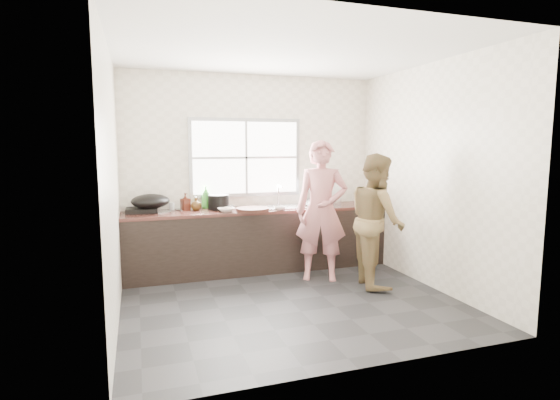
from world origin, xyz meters
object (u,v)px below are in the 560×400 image
object	(u,v)px
bowl_crabs	(317,205)
bottle_brown_short	(196,204)
cutting_board	(253,209)
glass_jar	(172,206)
dish_rack	(322,194)
wok	(150,201)
pot_lid_right	(185,209)
plate_food	(191,208)
burner	(142,210)
bottle_brown_tall	(185,202)
bowl_held	(280,208)
bottle_green	(206,197)
black_pot	(219,202)
woman	(321,215)
bowl_mince	(226,210)
pot_lid_left	(162,212)
person_side	(377,220)

from	to	relation	value
bowl_crabs	bottle_brown_short	xyz separation A→B (m)	(-1.65, 0.23, 0.05)
cutting_board	glass_jar	distance (m)	1.10
bowl_crabs	dish_rack	xyz separation A→B (m)	(0.12, 0.10, 0.14)
bottle_brown_short	wok	distance (m)	0.59
dish_rack	pot_lid_right	size ratio (longest dim) A/B	1.85
plate_food	burner	xyz separation A→B (m)	(-0.64, -0.06, 0.02)
plate_food	bottle_brown_tall	distance (m)	0.16
bowl_crabs	plate_food	xyz separation A→B (m)	(-1.70, 0.37, -0.02)
bowl_held	bottle_brown_tall	size ratio (longest dim) A/B	0.88
plate_food	bottle_green	xyz separation A→B (m)	(0.20, 0.00, 0.15)
bottle_brown_short	bottle_brown_tall	bearing A→B (deg)	160.31
black_pot	plate_food	size ratio (longest dim) A/B	1.24
glass_jar	pot_lid_right	bearing A→B (deg)	0.00
woman	pot_lid_right	size ratio (longest dim) A/B	6.85
bowl_mince	wok	size ratio (longest dim) A/B	0.44
woman	glass_jar	size ratio (longest dim) A/B	16.78
bowl_crabs	black_pot	size ratio (longest dim) A/B	0.72
bottle_brown_tall	pot_lid_left	xyz separation A→B (m)	(-0.31, -0.07, -0.10)
black_pot	wok	distance (m)	0.88
cutting_board	pot_lid_left	world-z (taller)	cutting_board
bowl_held	dish_rack	distance (m)	0.73
person_side	bowl_crabs	bearing A→B (deg)	33.90
woman	dish_rack	size ratio (longest dim) A/B	3.71
woman	cutting_board	size ratio (longest dim) A/B	3.86
wok	plate_food	bearing A→B (deg)	17.87
plate_food	bottle_green	world-z (taller)	bottle_green
burner	bowl_mince	bearing A→B (deg)	-17.30
glass_jar	pot_lid_left	size ratio (longest dim) A/B	0.43
wok	cutting_board	bearing A→B (deg)	-11.80
pot_lid_left	bowl_held	bearing A→B (deg)	-10.41
bowl_mince	burner	size ratio (longest dim) A/B	0.54
plate_food	glass_jar	distance (m)	0.26
bottle_brown_tall	glass_jar	size ratio (longest dim) A/B	2.13
bottle_brown_tall	wok	world-z (taller)	wok
bowl_crabs	pot_lid_right	xyz separation A→B (m)	(-1.79, 0.37, -0.03)
bowl_mince	burner	world-z (taller)	burner
burner	cutting_board	bearing A→B (deg)	-15.12
person_side	dish_rack	distance (m)	1.10
bottle_brown_tall	pot_lid_right	size ratio (longest dim) A/B	0.87
woman	burner	bearing A→B (deg)	-177.24
person_side	pot_lid_right	distance (m)	2.55
bowl_held	bottle_brown_tall	xyz separation A→B (m)	(-1.21, 0.35, 0.08)
bottle_brown_tall	bowl_crabs	bearing A→B (deg)	-8.97
person_side	cutting_board	world-z (taller)	person_side
bowl_mince	pot_lid_right	distance (m)	0.63
cutting_board	bowl_mince	distance (m)	0.35
burner	pot_lid_right	distance (m)	0.56
bottle_green	burner	distance (m)	0.86
woman	bottle_brown_short	distance (m)	1.67
person_side	bowl_held	world-z (taller)	person_side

